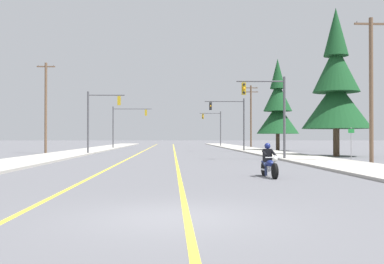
# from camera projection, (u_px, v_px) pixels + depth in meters

# --- Properties ---
(ground_plane) EXTENTS (400.00, 400.00, 0.00)m
(ground_plane) POSITION_uv_depth(u_px,v_px,m) (174.00, 217.00, 9.37)
(ground_plane) COLOR #5B5B60
(lane_stripe_center) EXTENTS (0.16, 100.00, 0.01)m
(lane_stripe_center) POSITION_uv_depth(u_px,v_px,m) (174.00, 151.00, 54.33)
(lane_stripe_center) COLOR yellow
(lane_stripe_center) RESTS_ON ground
(lane_stripe_left) EXTENTS (0.16, 100.00, 0.01)m
(lane_stripe_left) POSITION_uv_depth(u_px,v_px,m) (144.00, 151.00, 54.16)
(lane_stripe_left) COLOR yellow
(lane_stripe_left) RESTS_ON ground
(sidewalk_kerb_right) EXTENTS (4.40, 110.00, 0.14)m
(sidewalk_kerb_right) POSITION_uv_depth(u_px,v_px,m) (261.00, 151.00, 49.79)
(sidewalk_kerb_right) COLOR #ADA89E
(sidewalk_kerb_right) RESTS_ON ground
(sidewalk_kerb_left) EXTENTS (4.40, 110.00, 0.14)m
(sidewalk_kerb_left) POSITION_uv_depth(u_px,v_px,m) (82.00, 152.00, 48.86)
(sidewalk_kerb_left) COLOR #ADA89E
(sidewalk_kerb_left) RESTS_ON ground
(motorcycle_with_rider) EXTENTS (0.70, 2.19, 1.46)m
(motorcycle_with_rider) POSITION_uv_depth(u_px,v_px,m) (269.00, 163.00, 18.68)
(motorcycle_with_rider) COLOR black
(motorcycle_with_rider) RESTS_ON ground
(traffic_signal_near_right) EXTENTS (3.65, 0.37, 6.20)m
(traffic_signal_near_right) POSITION_uv_depth(u_px,v_px,m) (271.00, 106.00, 32.48)
(traffic_signal_near_right) COLOR #47474C
(traffic_signal_near_right) RESTS_ON ground
(traffic_signal_near_left) EXTENTS (3.69, 0.37, 6.20)m
(traffic_signal_near_left) POSITION_uv_depth(u_px,v_px,m) (98.00, 114.00, 43.22)
(traffic_signal_near_left) COLOR #47474C
(traffic_signal_near_left) RESTS_ON ground
(traffic_signal_mid_right) EXTENTS (4.68, 0.37, 6.20)m
(traffic_signal_mid_right) POSITION_uv_depth(u_px,v_px,m) (233.00, 117.00, 50.93)
(traffic_signal_mid_right) COLOR #47474C
(traffic_signal_mid_right) RESTS_ON ground
(traffic_signal_mid_left) EXTENTS (5.78, 0.39, 6.20)m
(traffic_signal_mid_left) POSITION_uv_depth(u_px,v_px,m) (125.00, 120.00, 64.56)
(traffic_signal_mid_left) COLOR #47474C
(traffic_signal_mid_left) RESTS_ON ground
(traffic_signal_far_right) EXTENTS (3.79, 0.55, 6.20)m
(traffic_signal_far_right) POSITION_uv_depth(u_px,v_px,m) (215.00, 124.00, 76.69)
(traffic_signal_far_right) COLOR #47474C
(traffic_signal_far_right) RESTS_ON ground
(utility_pole_right_near) EXTENTS (2.17, 0.26, 9.40)m
(utility_pole_right_near) POSITION_uv_depth(u_px,v_px,m) (371.00, 87.00, 28.11)
(utility_pole_right_near) COLOR brown
(utility_pole_right_near) RESTS_ON ground
(utility_pole_left_near) EXTENTS (1.87, 0.26, 9.38)m
(utility_pole_left_near) POSITION_uv_depth(u_px,v_px,m) (46.00, 106.00, 45.12)
(utility_pole_left_near) COLOR brown
(utility_pole_left_near) RESTS_ON ground
(utility_pole_right_far) EXTENTS (2.34, 0.26, 10.02)m
(utility_pole_right_far) POSITION_uv_depth(u_px,v_px,m) (251.00, 114.00, 70.49)
(utility_pole_right_far) COLOR brown
(utility_pole_right_far) RESTS_ON ground
(conifer_tree_right_verge_near) EXTENTS (5.98, 5.98, 13.16)m
(conifer_tree_right_verge_near) POSITION_uv_depth(u_px,v_px,m) (336.00, 88.00, 38.64)
(conifer_tree_right_verge_near) COLOR #4C3828
(conifer_tree_right_verge_near) RESTS_ON ground
(conifer_tree_right_verge_far) EXTENTS (5.15, 5.15, 11.34)m
(conifer_tree_right_verge_far) POSITION_uv_depth(u_px,v_px,m) (278.00, 109.00, 53.80)
(conifer_tree_right_verge_far) COLOR #423023
(conifer_tree_right_verge_far) RESTS_ON ground
(street_sign) EXTENTS (0.44, 0.07, 2.40)m
(street_sign) POSITION_uv_depth(u_px,v_px,m) (351.00, 140.00, 31.46)
(street_sign) COLOR gray
(street_sign) RESTS_ON ground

